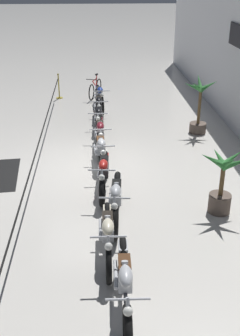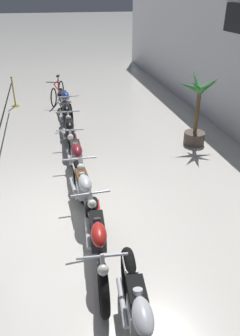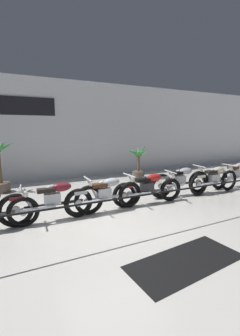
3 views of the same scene
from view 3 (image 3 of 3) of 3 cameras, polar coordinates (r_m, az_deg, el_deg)
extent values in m
plane|color=silver|center=(5.64, -2.14, -12.68)|extent=(120.00, 120.00, 0.00)
cube|color=white|center=(10.11, -14.23, 9.26)|extent=(28.00, 0.25, 4.20)
cube|color=black|center=(9.78, -26.89, 14.03)|extent=(3.56, 0.04, 0.70)
torus|color=black|center=(5.51, -23.35, -10.19)|extent=(0.70, 0.14, 0.70)
cylinder|color=silver|center=(5.51, -23.35, -10.19)|extent=(0.17, 0.09, 0.17)
cylinder|color=silver|center=(5.42, -22.60, -7.31)|extent=(0.31, 0.07, 0.59)
cylinder|color=silver|center=(5.35, -23.97, -4.65)|extent=(0.07, 0.62, 0.04)
sphere|color=silver|center=(5.39, -23.01, -6.04)|extent=(0.14, 0.14, 0.14)
torus|color=black|center=(5.80, -7.86, -8.05)|extent=(0.77, 0.12, 0.77)
torus|color=black|center=(5.55, -24.97, -9.73)|extent=(0.77, 0.12, 0.77)
cylinder|color=silver|center=(5.80, -7.86, -8.05)|extent=(0.19, 0.08, 0.18)
cylinder|color=silver|center=(5.55, -24.97, -9.73)|extent=(0.19, 0.08, 0.18)
cylinder|color=silver|center=(5.74, -7.07, -5.26)|extent=(0.30, 0.06, 0.59)
cube|color=silver|center=(5.56, -16.80, -7.46)|extent=(0.36, 0.22, 0.26)
cylinder|color=silver|center=(5.51, -16.48, -5.43)|extent=(0.18, 0.11, 0.24)
cylinder|color=silver|center=(5.50, -17.33, -5.51)|extent=(0.18, 0.11, 0.24)
cylinder|color=silver|center=(5.44, -19.66, -9.57)|extent=(0.70, 0.07, 0.07)
cube|color=black|center=(5.61, -16.22, -8.78)|extent=(1.36, 0.07, 0.06)
ellipsoid|color=maroon|center=(5.53, -14.58, -4.65)|extent=(0.46, 0.22, 0.22)
cube|color=black|center=(5.48, -18.27, -5.39)|extent=(0.40, 0.20, 0.09)
cube|color=maroon|center=(5.47, -24.66, -6.91)|extent=(0.32, 0.16, 0.08)
cylinder|color=silver|center=(5.65, -8.19, -2.76)|extent=(0.04, 0.62, 0.04)
sphere|color=silver|center=(5.70, -7.39, -4.06)|extent=(0.14, 0.14, 0.14)
torus|color=black|center=(6.28, 2.46, -6.75)|extent=(0.74, 0.16, 0.73)
torus|color=black|center=(5.69, -10.52, -8.70)|extent=(0.74, 0.16, 0.73)
cylinder|color=silver|center=(6.28, 2.46, -6.75)|extent=(0.17, 0.09, 0.17)
cylinder|color=silver|center=(5.69, -10.52, -8.70)|extent=(0.17, 0.09, 0.17)
cylinder|color=silver|center=(6.25, 3.19, -4.14)|extent=(0.31, 0.07, 0.59)
cube|color=silver|center=(5.88, -4.15, -6.30)|extent=(0.37, 0.24, 0.26)
cylinder|color=silver|center=(5.84, -3.81, -4.37)|extent=(0.18, 0.12, 0.24)
cylinder|color=silver|center=(5.81, -4.55, -4.46)|extent=(0.18, 0.12, 0.24)
cylinder|color=silver|center=(5.69, -6.32, -8.39)|extent=(0.70, 0.10, 0.07)
cube|color=#ADAFB5|center=(5.94, -3.70, -7.54)|extent=(1.18, 0.12, 0.06)
ellipsoid|color=#B7BABF|center=(5.91, -2.16, -3.59)|extent=(0.47, 0.24, 0.22)
cube|color=#4C2D19|center=(5.77, -5.36, -4.37)|extent=(0.41, 0.22, 0.09)
cube|color=#B7BABF|center=(5.63, -10.12, -6.15)|extent=(0.33, 0.18, 0.08)
cylinder|color=silver|center=(6.14, 2.34, -1.85)|extent=(0.07, 0.62, 0.04)
sphere|color=silver|center=(6.21, 2.96, -3.04)|extent=(0.14, 0.14, 0.14)
torus|color=black|center=(6.97, 12.68, -5.39)|extent=(0.71, 0.18, 0.71)
torus|color=black|center=(6.28, 1.10, -6.85)|extent=(0.71, 0.18, 0.71)
cylinder|color=silver|center=(6.97, 12.68, -5.39)|extent=(0.17, 0.09, 0.16)
cylinder|color=silver|center=(6.28, 1.10, -6.85)|extent=(0.17, 0.09, 0.16)
cylinder|color=silver|center=(6.95, 13.38, -3.06)|extent=(0.31, 0.08, 0.59)
cube|color=#2D2D30|center=(6.53, 6.84, -4.81)|extent=(0.38, 0.25, 0.26)
cylinder|color=#2D2D30|center=(6.50, 7.20, -3.07)|extent=(0.19, 0.12, 0.24)
cylinder|color=#2D2D30|center=(6.46, 6.55, -3.13)|extent=(0.19, 0.12, 0.24)
cylinder|color=silver|center=(6.31, 4.99, -6.61)|extent=(0.70, 0.13, 0.07)
cube|color=#47474C|center=(6.59, 7.20, -5.95)|extent=(1.21, 0.16, 0.06)
ellipsoid|color=#B21E19|center=(6.58, 8.66, -2.42)|extent=(0.48, 0.26, 0.22)
cube|color=black|center=(6.42, 5.85, -3.03)|extent=(0.42, 0.23, 0.09)
cube|color=#B21E19|center=(6.23, 1.53, -4.60)|extent=(0.33, 0.19, 0.08)
cylinder|color=silver|center=(6.84, 12.71, -0.96)|extent=(0.09, 0.62, 0.04)
sphere|color=silver|center=(6.91, 13.22, -2.05)|extent=(0.14, 0.14, 0.14)
torus|color=black|center=(8.01, 19.32, -3.44)|extent=(0.80, 0.22, 0.79)
torus|color=black|center=(7.18, 10.38, -4.53)|extent=(0.80, 0.22, 0.79)
cylinder|color=silver|center=(8.01, 19.32, -3.44)|extent=(0.19, 0.10, 0.18)
cylinder|color=silver|center=(7.18, 10.38, -4.53)|extent=(0.19, 0.10, 0.18)
cylinder|color=silver|center=(8.00, 19.93, -1.40)|extent=(0.31, 0.09, 0.59)
cube|color=silver|center=(7.51, 14.84, -2.82)|extent=(0.38, 0.25, 0.26)
cylinder|color=silver|center=(7.49, 15.16, -1.30)|extent=(0.19, 0.13, 0.24)
cylinder|color=silver|center=(7.44, 14.65, -1.34)|extent=(0.19, 0.13, 0.24)
cylinder|color=silver|center=(7.26, 13.49, -4.33)|extent=(0.70, 0.14, 0.07)
cube|color=#47474C|center=(7.57, 15.10, -3.82)|extent=(1.16, 0.17, 0.06)
ellipsoid|color=#B7BABF|center=(7.59, 16.35, -0.75)|extent=(0.48, 0.26, 0.22)
cube|color=black|center=(7.39, 14.09, -1.24)|extent=(0.42, 0.24, 0.09)
cube|color=#B7BABF|center=(7.15, 10.79, -2.36)|extent=(0.33, 0.19, 0.08)
cylinder|color=silver|center=(7.89, 19.44, 0.44)|extent=(0.10, 0.62, 0.04)
sphere|color=silver|center=(7.96, 19.82, -0.52)|extent=(0.14, 0.14, 0.14)
torus|color=black|center=(8.84, 25.88, -2.84)|extent=(0.73, 0.12, 0.73)
torus|color=black|center=(7.82, 19.32, -3.96)|extent=(0.73, 0.12, 0.73)
cylinder|color=silver|center=(8.84, 25.88, -2.84)|extent=(0.18, 0.08, 0.18)
cylinder|color=silver|center=(7.82, 19.32, -3.96)|extent=(0.18, 0.08, 0.18)
cylinder|color=silver|center=(8.86, 26.39, -0.99)|extent=(0.30, 0.06, 0.59)
cube|color=silver|center=(8.25, 22.65, -2.33)|extent=(0.36, 0.23, 0.26)
cylinder|color=silver|center=(8.24, 22.93, -0.94)|extent=(0.18, 0.11, 0.24)
cylinder|color=silver|center=(8.18, 22.54, -0.99)|extent=(0.18, 0.11, 0.24)
cylinder|color=silver|center=(7.97, 21.86, -3.72)|extent=(0.70, 0.08, 0.07)
cube|color=#47474C|center=(8.31, 22.82, -3.24)|extent=(1.12, 0.08, 0.06)
ellipsoid|color=beige|center=(8.37, 23.83, -0.43)|extent=(0.46, 0.23, 0.22)
cube|color=black|center=(8.11, 22.13, -0.90)|extent=(0.40, 0.21, 0.09)
cube|color=beige|center=(7.80, 19.70, -2.01)|extent=(0.32, 0.17, 0.08)
cylinder|color=silver|center=(8.73, 26.07, 0.67)|extent=(0.05, 0.62, 0.04)
sphere|color=silver|center=(8.81, 26.33, -0.19)|extent=(0.14, 0.14, 0.14)
torus|color=black|center=(8.87, 23.94, -2.61)|extent=(0.75, 0.14, 0.74)
cylinder|color=silver|center=(8.87, 23.94, -2.61)|extent=(0.18, 0.09, 0.17)
cube|color=silver|center=(9.43, 27.17, -1.16)|extent=(0.37, 0.23, 0.26)
cylinder|color=silver|center=(9.43, 27.43, 0.06)|extent=(0.18, 0.12, 0.24)
cylinder|color=silver|center=(9.37, 27.11, 0.02)|extent=(0.18, 0.12, 0.24)
cylinder|color=silver|center=(9.14, 26.61, -2.33)|extent=(0.70, 0.09, 0.07)
cube|color=#47474C|center=(9.50, 27.30, -1.96)|extent=(1.33, 0.10, 0.06)
ellipsoid|color=#B7BABF|center=(9.57, 28.16, 0.49)|extent=(0.47, 0.23, 0.22)
cube|color=#4C2D19|center=(9.30, 26.78, 0.10)|extent=(0.41, 0.21, 0.09)
cube|color=#B7BABF|center=(8.86, 24.27, -0.91)|extent=(0.32, 0.17, 0.08)
cylinder|color=brown|center=(8.77, -27.85, -4.43)|extent=(0.56, 0.56, 0.33)
cylinder|color=brown|center=(8.63, -28.25, 0.32)|extent=(0.10, 0.10, 1.14)
cone|color=#337F38|center=(8.51, -27.19, 4.84)|extent=(0.57, 0.27, 0.39)
cone|color=#337F38|center=(8.73, -28.06, 4.93)|extent=(0.32, 0.48, 0.44)
cone|color=#337F38|center=(8.40, -27.85, 4.90)|extent=(0.41, 0.48, 0.48)
cylinder|color=brown|center=(9.34, 4.66, -2.15)|extent=(0.50, 0.50, 0.43)
cylinder|color=brown|center=(9.24, 4.71, 1.34)|extent=(0.10, 0.10, 0.72)
cone|color=#337F38|center=(9.31, 5.64, 4.55)|extent=(0.54, 0.25, 0.48)
cone|color=#337F38|center=(9.45, 4.68, 4.42)|extent=(0.38, 0.64, 0.48)
cone|color=#337F38|center=(9.29, 3.18, 4.21)|extent=(0.45, 0.62, 0.46)
cone|color=#337F38|center=(9.03, 3.48, 3.96)|extent=(0.63, 0.26, 0.34)
cone|color=#337F38|center=(8.94, 4.75, 3.90)|extent=(0.37, 0.58, 0.43)
cone|color=#337F38|center=(9.08, 5.90, 4.16)|extent=(0.36, 0.52, 0.46)
cylinder|color=black|center=(4.40, 4.35, -7.11)|extent=(13.40, 0.04, 0.04)
cube|color=black|center=(4.17, 16.42, -21.77)|extent=(2.10, 1.05, 0.01)
camera|label=1|loc=(14.00, 44.00, 18.91)|focal=45.00mm
camera|label=2|loc=(8.72, 31.33, 18.72)|focal=35.00mm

